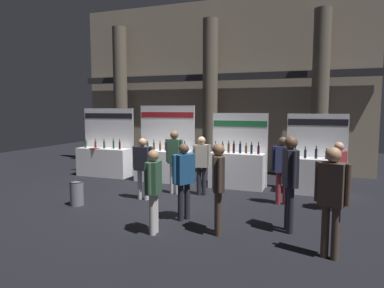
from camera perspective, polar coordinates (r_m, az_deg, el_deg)
ground_plane at (r=9.33m, az=-4.34°, el=-8.76°), size 24.00×24.00×0.00m
hall_colonnade at (r=13.32m, az=3.85°, el=9.13°), size 11.24×1.24×6.38m
exhibitor_booth_0 at (r=12.49m, az=-14.17°, el=-2.40°), size 1.99×0.71×2.35m
exhibitor_booth_1 at (r=11.26m, az=-4.69°, el=-3.03°), size 1.91×0.66×2.44m
exhibitor_booth_2 at (r=10.41m, az=7.42°, el=-3.84°), size 1.68×0.66×2.21m
exhibitor_booth_3 at (r=10.19m, az=19.63°, el=-4.48°), size 1.63×0.66×2.20m
trash_bin at (r=8.98m, az=-18.41°, el=-7.69°), size 0.32×0.32×0.59m
visitor_0 at (r=6.49m, az=4.33°, el=-6.01°), size 0.33×0.55×1.72m
visitor_1 at (r=8.75m, az=14.64°, el=-3.24°), size 0.52×0.32×1.67m
visitor_2 at (r=6.84m, az=15.81°, el=-4.86°), size 0.34×0.56×1.85m
visitor_3 at (r=9.39m, az=1.58°, el=-2.84°), size 0.48×0.29×1.60m
visitor_4 at (r=9.52m, az=-2.91°, el=-2.12°), size 0.50×0.23×1.75m
visitor_5 at (r=6.56m, az=-6.34°, el=-6.73°), size 0.25×0.52×1.60m
visitor_6 at (r=7.30m, az=-1.34°, el=-5.02°), size 0.42×0.53×1.63m
visitor_7 at (r=9.02m, az=-8.09°, el=-3.08°), size 0.58×0.27×1.60m
visitor_8 at (r=8.65m, az=22.88°, el=-4.00°), size 0.39×0.51×1.59m
visitor_9 at (r=5.84m, az=22.00°, el=-7.36°), size 0.52×0.36×1.77m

